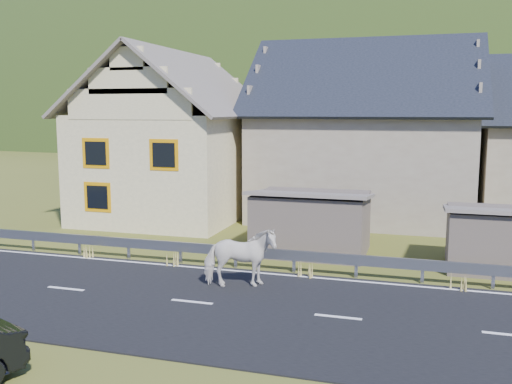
% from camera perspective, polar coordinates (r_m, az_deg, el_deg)
% --- Properties ---
extents(ground, '(160.00, 160.00, 0.00)m').
position_cam_1_polar(ground, '(14.92, 8.21, -12.42)').
color(ground, '#404414').
rests_on(ground, ground).
extents(road, '(60.00, 7.00, 0.04)m').
position_cam_1_polar(road, '(14.91, 8.21, -12.35)').
color(road, black).
rests_on(road, ground).
extents(lane_markings, '(60.00, 6.60, 0.01)m').
position_cam_1_polar(lane_markings, '(14.90, 8.21, -12.26)').
color(lane_markings, silver).
rests_on(lane_markings, road).
extents(guardrail, '(28.10, 0.09, 0.75)m').
position_cam_1_polar(guardrail, '(18.23, 10.00, -6.77)').
color(guardrail, '#93969B').
rests_on(guardrail, ground).
extents(shed_left, '(4.30, 3.30, 2.40)m').
position_cam_1_polar(shed_left, '(21.12, 5.56, -3.12)').
color(shed_left, '#67594D').
rests_on(shed_left, ground).
extents(shed_right, '(3.80, 2.90, 2.20)m').
position_cam_1_polar(shed_right, '(20.42, 23.51, -4.45)').
color(shed_right, '#67594D').
rests_on(shed_right, ground).
extents(house_cream, '(7.80, 9.80, 8.30)m').
position_cam_1_polar(house_cream, '(28.49, -8.18, 6.36)').
color(house_cream, beige).
rests_on(house_cream, ground).
extents(house_stone_a, '(10.80, 9.80, 8.90)m').
position_cam_1_polar(house_stone_a, '(28.99, 10.93, 6.87)').
color(house_stone_a, gray).
rests_on(house_stone_a, ground).
extents(mountain, '(440.00, 280.00, 260.00)m').
position_cam_1_polar(mountain, '(195.48, 17.53, 0.41)').
color(mountain, '#203B10').
rests_on(mountain, ground).
extents(conifer_patch, '(76.00, 50.00, 28.00)m').
position_cam_1_polar(conifer_patch, '(136.32, -8.01, 8.45)').
color(conifer_patch, black).
rests_on(conifer_patch, ground).
extents(horse, '(1.61, 2.31, 1.79)m').
position_cam_1_polar(horse, '(16.87, -1.63, -6.57)').
color(horse, silver).
rests_on(horse, road).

